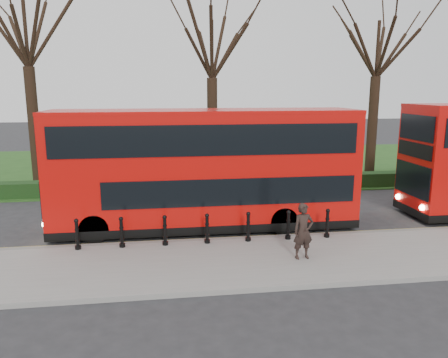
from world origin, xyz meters
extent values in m
plane|color=#28282B|center=(0.00, 0.00, 0.00)|extent=(120.00, 120.00, 0.00)
cube|color=gray|center=(0.00, -3.00, 0.07)|extent=(60.00, 4.00, 0.15)
cube|color=slate|center=(0.00, -1.00, 0.07)|extent=(60.00, 0.25, 0.16)
cube|color=#204918|center=(0.00, 15.00, 0.03)|extent=(60.00, 18.00, 0.06)
cube|color=black|center=(0.00, 6.80, 0.40)|extent=(60.00, 0.90, 0.80)
cube|color=yellow|center=(0.00, -0.70, 0.01)|extent=(60.00, 0.10, 0.01)
cube|color=yellow|center=(0.00, -0.50, 0.01)|extent=(60.00, 0.10, 0.01)
cylinder|color=black|center=(-8.00, 10.00, 3.28)|extent=(0.60, 0.60, 6.55)
cylinder|color=black|center=(2.00, 10.00, 2.99)|extent=(0.60, 0.60, 5.99)
cylinder|color=black|center=(12.00, 10.00, 3.05)|extent=(0.60, 0.60, 6.11)
cylinder|color=black|center=(-3.81, -1.35, 0.65)|extent=(0.15, 0.15, 1.00)
cylinder|color=black|center=(-2.37, -1.35, 0.65)|extent=(0.15, 0.15, 1.00)
cylinder|color=black|center=(-0.93, -1.35, 0.65)|extent=(0.15, 0.15, 1.00)
cylinder|color=black|center=(0.51, -1.35, 0.65)|extent=(0.15, 0.15, 1.00)
cylinder|color=black|center=(1.94, -1.35, 0.65)|extent=(0.15, 0.15, 1.00)
cylinder|color=black|center=(3.38, -1.35, 0.65)|extent=(0.15, 0.15, 1.00)
cylinder|color=black|center=(4.82, -1.35, 0.65)|extent=(0.15, 0.15, 1.00)
cube|color=#C10B08|center=(0.67, 0.78, 2.48)|extent=(11.50, 2.61, 4.23)
cube|color=black|center=(0.67, 0.78, 0.31)|extent=(11.52, 2.63, 0.31)
cube|color=black|center=(1.50, -0.54, 1.72)|extent=(9.20, 0.04, 0.99)
cube|color=black|center=(0.67, -0.54, 3.61)|extent=(10.87, 0.04, 1.10)
cube|color=black|center=(-5.10, 0.78, 2.82)|extent=(0.06, 2.30, 0.57)
cylinder|color=black|center=(-3.41, -0.37, 0.52)|extent=(1.05, 0.31, 1.05)
cylinder|color=black|center=(-3.41, 1.93, 0.52)|extent=(1.05, 0.31, 1.05)
cylinder|color=black|center=(3.49, -0.37, 0.52)|extent=(1.05, 0.31, 1.05)
cylinder|color=black|center=(3.49, 1.93, 0.52)|extent=(1.05, 0.31, 1.05)
cube|color=black|center=(9.33, 0.90, 2.91)|extent=(0.06, 2.37, 0.59)
cylinder|color=black|center=(11.08, 2.09, 0.54)|extent=(1.08, 0.32, 1.08)
imported|color=black|center=(3.33, -3.15, 1.04)|extent=(0.68, 0.48, 1.77)
camera|label=1|loc=(-0.92, -15.61, 5.37)|focal=35.00mm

